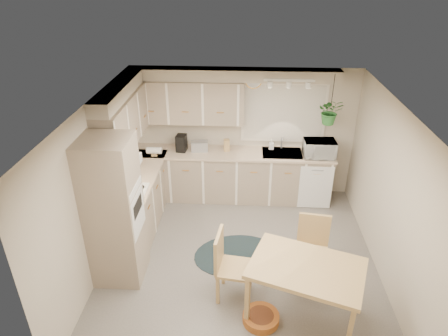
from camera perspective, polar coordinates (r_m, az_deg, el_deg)
The scene contains 35 objects.
floor at distance 6.17m, azimuth 2.27°, elevation -12.96°, with size 4.20×4.20×0.00m, color slate.
ceiling at distance 4.95m, azimuth 2.79°, elevation 8.62°, with size 4.20×4.20×0.00m, color white.
wall_back at distance 7.34m, azimuth 2.80°, elevation 5.11°, with size 4.00×0.04×2.40m, color #B7AC97.
wall_front at distance 3.82m, azimuth 1.88°, elevation -19.83°, with size 4.00×0.04×2.40m, color #B7AC97.
wall_left at distance 5.83m, azimuth -17.59°, elevation -2.63°, with size 0.04×4.20×2.40m, color #B7AC97.
wall_right at distance 5.81m, azimuth 22.68°, elevation -3.69°, with size 0.04×4.20×2.40m, color #B7AC97.
base_cab_left at distance 6.82m, azimuth -11.96°, elevation -4.48°, with size 0.60×1.85×0.90m, color gray.
base_cab_back at distance 7.40m, azimuth 1.09°, elevation -1.11°, with size 3.60×0.60×0.90m, color gray.
counter_left at distance 6.59m, azimuth -12.27°, elevation -1.02°, with size 0.64×1.89×0.04m, color #C4AA8F.
counter_back at distance 7.18m, azimuth 1.12°, elevation 2.14°, with size 3.64×0.64×0.04m, color #C4AA8F.
oven_stack at distance 5.50m, azimuth -15.44°, elevation -6.09°, with size 0.65×0.65×2.10m, color gray.
wall_oven_face at distance 5.41m, azimuth -12.21°, elevation -6.28°, with size 0.02×0.56×0.58m, color silver.
upper_cab_left at distance 6.36m, azimuth -13.98°, elevation 6.73°, with size 0.35×2.00×0.75m, color gray.
upper_cab_back at distance 7.03m, azimuth -5.38°, elevation 9.43°, with size 2.00×0.35×0.75m, color gray.
soffit_left at distance 6.22m, azimuth -14.71°, elevation 10.80°, with size 0.30×2.00×0.20m, color #B7AC97.
soffit_back at distance 6.85m, azimuth 1.28°, elevation 13.19°, with size 3.60×0.30×0.20m, color #B7AC97.
cooktop at distance 6.09m, azimuth -13.52°, elevation -3.41°, with size 0.52×0.58×0.02m, color silver.
range_hood at distance 5.88m, azimuth -14.19°, elevation 0.40°, with size 0.40×0.60×0.14m, color silver.
window_blinds at distance 7.20m, azimuth 8.50°, elevation 7.79°, with size 1.40×0.02×1.00m, color white.
window_frame at distance 7.21m, azimuth 8.50°, elevation 7.82°, with size 1.50×0.02×1.10m, color silver.
sink at distance 7.22m, azimuth 8.28°, elevation 1.83°, with size 0.70×0.48×0.10m, color #9EA0A6.
dishwasher_front at distance 7.25m, azimuth 12.93°, elevation -2.76°, with size 0.58×0.01×0.83m, color silver.
track_light_bar at distance 6.49m, azimuth 9.31°, elevation 12.29°, with size 0.80×0.04×0.04m, color silver.
wall_clock at distance 7.00m, azimuth 4.24°, elevation 12.41°, with size 0.30×0.30×0.03m, color #E1A84F.
dining_table at distance 5.18m, azimuth 11.31°, elevation -17.05°, with size 1.31×0.87×0.82m, color tan.
chair_left at distance 5.31m, azimuth 1.54°, elevation -13.89°, with size 0.46×0.46×0.98m, color tan.
chair_back at distance 5.66m, azimuth 12.46°, elevation -11.70°, with size 0.45×0.45×0.97m, color tan.
braided_rug at distance 6.24m, azimuth 1.77°, elevation -12.30°, with size 1.30×0.97×0.01m, color black.
pet_bed at distance 5.32m, azimuth 5.29°, elevation -20.56°, with size 0.46×0.46×0.11m, color #A15A20.
microwave at distance 7.12m, azimuth 13.48°, elevation 2.95°, with size 0.54×0.30×0.37m, color silver.
soap_bottle at distance 7.31m, azimuth 6.77°, elevation 2.98°, with size 0.09×0.19×0.09m, color silver.
hanging_plant at distance 6.92m, azimuth 14.90°, elevation 7.42°, with size 0.40×0.45×0.35m, color #2C702E.
coffee_maker at distance 7.20m, azimuth -6.10°, elevation 3.57°, with size 0.17×0.21×0.30m, color black.
toaster at distance 7.20m, azimuth -3.50°, elevation 3.14°, with size 0.30×0.17×0.18m, color #9EA0A6.
knife_block at distance 7.18m, azimuth 0.37°, elevation 3.28°, with size 0.10×0.10×0.21m, color tan.
Camera 1 is at (0.03, -4.68, 4.02)m, focal length 32.00 mm.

